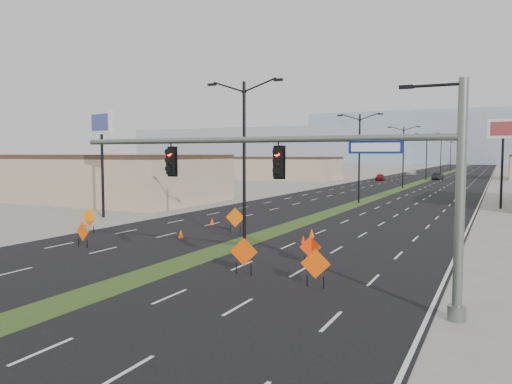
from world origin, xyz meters
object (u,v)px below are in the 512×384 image
at_px(streetlight_5, 451,155).
at_px(car_mid, 437,176).
at_px(signal_mast, 325,174).
at_px(cone_3, 212,221).
at_px(construction_sign_0, 89,218).
at_px(cone_2, 312,233).
at_px(pole_sign_west, 101,131).
at_px(cone_1, 303,239).
at_px(construction_sign_3, 310,248).
at_px(construction_sign_2, 235,218).
at_px(streetlight_1, 359,155).
at_px(construction_sign_5, 315,265).
at_px(streetlight_2, 403,155).
at_px(streetlight_0, 244,156).
at_px(streetlight_4, 441,155).
at_px(streetlight_6, 458,155).
at_px(car_far, 411,173).
at_px(construction_sign_4, 244,253).
at_px(construction_sign_1, 83,232).
at_px(cone_0, 181,234).
at_px(pole_sign_east_near, 503,136).
at_px(car_left, 380,177).
at_px(streetlight_3, 427,155).

xyz_separation_m(streetlight_5, car_mid, (2.00, -53.01, -4.66)).
height_order(signal_mast, cone_3, signal_mast).
bearing_deg(streetlight_5, construction_sign_0, -94.65).
bearing_deg(construction_sign_0, cone_2, 23.25).
bearing_deg(pole_sign_west, cone_1, 1.19).
bearing_deg(construction_sign_3, construction_sign_2, 116.27).
bearing_deg(construction_sign_0, streetlight_1, 72.82).
relative_size(construction_sign_5, cone_2, 2.67).
height_order(streetlight_1, streetlight_2, same).
relative_size(streetlight_0, pole_sign_west, 1.08).
bearing_deg(construction_sign_2, streetlight_0, -63.43).
bearing_deg(streetlight_4, streetlight_0, -90.00).
height_order(signal_mast, cone_2, signal_mast).
height_order(signal_mast, streetlight_6, streetlight_6).
xyz_separation_m(construction_sign_2, cone_2, (5.41, 0.71, -0.76)).
relative_size(construction_sign_2, cone_1, 3.38).
distance_m(construction_sign_0, construction_sign_3, 17.65).
bearing_deg(construction_sign_2, cone_1, -27.44).
bearing_deg(streetlight_2, construction_sign_5, -83.23).
height_order(streetlight_0, car_far, streetlight_0).
xyz_separation_m(construction_sign_0, construction_sign_4, (15.40, -6.02, -0.04)).
bearing_deg(car_far, construction_sign_1, -85.99).
xyz_separation_m(cone_1, pole_sign_west, (-20.40, 4.41, 7.31)).
relative_size(streetlight_0, streetlight_4, 1.00).
distance_m(streetlight_0, construction_sign_2, 5.66).
xyz_separation_m(streetlight_2, cone_0, (-4.46, -56.51, -5.13)).
bearing_deg(pole_sign_east_near, construction_sign_0, -127.74).
relative_size(streetlight_1, construction_sign_0, 5.61).
bearing_deg(streetlight_4, cone_1, -88.20).
distance_m(car_far, construction_sign_0, 111.02).
xyz_separation_m(construction_sign_0, construction_sign_1, (3.74, -4.32, -0.13)).
xyz_separation_m(streetlight_6, construction_sign_1, (-7.76, -173.84, -4.50)).
relative_size(cone_2, cone_3, 1.08).
height_order(streetlight_4, cone_0, streetlight_4).
height_order(car_left, cone_1, car_left).
height_order(streetlight_2, car_far, streetlight_2).
relative_size(construction_sign_4, pole_sign_west, 0.18).
xyz_separation_m(construction_sign_0, pole_sign_west, (-5.41, 7.12, 6.52)).
relative_size(streetlight_1, streetlight_5, 1.00).
xyz_separation_m(streetlight_1, pole_sign_east_near, (14.45, 0.95, 2.00)).
bearing_deg(construction_sign_1, construction_sign_0, 142.96).
height_order(streetlight_2, streetlight_6, same).
distance_m(streetlight_4, construction_sign_5, 120.60).
bearing_deg(construction_sign_2, pole_sign_west, 158.35).
relative_size(construction_sign_1, construction_sign_3, 1.08).
relative_size(streetlight_3, construction_sign_3, 6.91).
bearing_deg(construction_sign_2, construction_sign_4, -70.64).
distance_m(streetlight_4, cone_1, 110.97).
relative_size(construction_sign_1, cone_1, 2.92).
xyz_separation_m(construction_sign_0, pole_sign_east_near, (25.95, 30.46, 6.37)).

